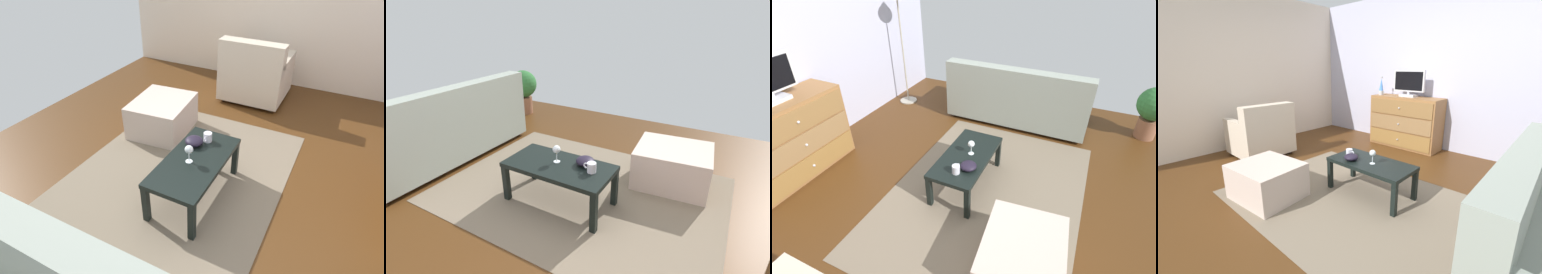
# 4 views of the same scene
# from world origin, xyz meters

# --- Properties ---
(ground_plane) EXTENTS (5.64, 4.86, 0.05)m
(ground_plane) POSITION_xyz_m (0.00, 0.00, -0.03)
(ground_plane) COLOR #4A2B11
(area_rug) EXTENTS (2.60, 1.90, 0.01)m
(area_rug) POSITION_xyz_m (0.20, -0.20, 0.00)
(area_rug) COLOR #766754
(area_rug) RESTS_ON ground_plane
(coffee_table) EXTENTS (0.94, 0.47, 0.39)m
(coffee_table) POSITION_xyz_m (0.27, 0.06, 0.33)
(coffee_table) COLOR black
(coffee_table) RESTS_ON ground_plane
(wine_glass) EXTENTS (0.07, 0.07, 0.16)m
(wine_glass) POSITION_xyz_m (0.31, 0.03, 0.50)
(wine_glass) COLOR silver
(wine_glass) RESTS_ON coffee_table
(mug) EXTENTS (0.11, 0.08, 0.08)m
(mug) POSITION_xyz_m (-0.03, 0.03, 0.43)
(mug) COLOR silver
(mug) RESTS_ON coffee_table
(bowl_decorative) EXTENTS (0.16, 0.16, 0.07)m
(bowl_decorative) POSITION_xyz_m (0.07, -0.05, 0.42)
(bowl_decorative) COLOR black
(bowl_decorative) RESTS_ON coffee_table
(armchair) EXTENTS (0.80, 0.82, 0.85)m
(armchair) POSITION_xyz_m (-1.81, -0.10, 0.35)
(armchair) COLOR #332319
(armchair) RESTS_ON ground_plane
(ottoman) EXTENTS (0.75, 0.66, 0.39)m
(ottoman) POSITION_xyz_m (-0.52, -0.76, 0.19)
(ottoman) COLOR beige
(ottoman) RESTS_ON ground_plane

